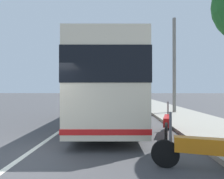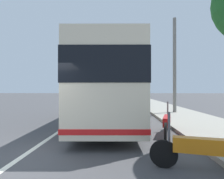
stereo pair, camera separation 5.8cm
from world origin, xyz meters
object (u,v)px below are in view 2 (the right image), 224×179
Objects in this scene: motorcycle_mid_row at (201,150)px; motorcycle_nearest_curb at (167,123)px; car_side_street at (115,100)px; car_behind_bus at (119,94)px; coach_bus at (109,85)px; car_oncoming at (95,95)px; car_ahead_same_lane at (115,96)px; utility_pole at (175,66)px.

motorcycle_nearest_curb is at bearing -78.07° from motorcycle_mid_row.
car_side_street is 33.13m from car_behind_bus.
coach_bus is 6.68m from motorcycle_mid_row.
car_side_street is at bearing 15.33° from car_oncoming.
coach_bus is at bearing 58.93° from motorcycle_nearest_curb.
coach_bus reaches higher than motorcycle_mid_row.
car_side_street is 1.06× the size of car_ahead_same_lane.
motorcycle_nearest_curb is 13.31m from car_side_street.
car_ahead_same_lane reaches higher than car_behind_bus.
coach_bus reaches higher than motorcycle_nearest_curb.
car_oncoming is (2.72, 4.20, 0.02)m from car_ahead_same_lane.
car_oncoming is at bearing 7.07° from coach_bus.
coach_bus is at bearing 9.61° from car_oncoming.
car_ahead_same_lane is (30.44, 2.54, 0.21)m from motorcycle_mid_row.
car_side_street is at bearing -178.46° from car_ahead_same_lane.
motorcycle_mid_row is 16.54m from car_side_street.
motorcycle_mid_row is 49.54m from car_behind_bus.
car_oncoming is at bearing 21.18° from utility_pole.
utility_pole is at bearing -170.25° from car_behind_bus.
car_behind_bus is at bearing -1.61° from car_ahead_same_lane.
utility_pole reaches higher than motorcycle_mid_row.
car_side_street is 1.04× the size of car_behind_bus.
car_oncoming is at bearing 17.66° from car_side_street.
utility_pole reaches higher than motorcycle_nearest_curb.
motorcycle_mid_row is at bearing -165.00° from motorcycle_nearest_curb.
motorcycle_nearest_curb is at bearing -166.93° from car_side_street.
car_oncoming reaches higher than car_behind_bus.
coach_bus is at bearing -179.11° from car_ahead_same_lane.
motorcycle_nearest_curb is at bearing -173.97° from car_ahead_same_lane.
utility_pole is at bearing -142.68° from car_side_street.
car_side_street is 17.37m from car_oncoming.
coach_bus is 24.42m from car_ahead_same_lane.
car_ahead_same_lane is 5.01m from car_oncoming.
coach_bus is at bearing -176.91° from car_behind_bus.
car_ahead_same_lane reaches higher than motorcycle_mid_row.
coach_bus reaches higher than car_side_street.
car_side_street is at bearing 27.55° from motorcycle_nearest_curb.
coach_bus is 4.48× the size of motorcycle_nearest_curb.
coach_bus is 2.56× the size of car_oncoming.
car_behind_bus is (19.06, -0.68, -0.02)m from car_ahead_same_lane.
car_side_street is 1.11× the size of car_oncoming.
motorcycle_nearest_curb is 7.45m from utility_pole.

